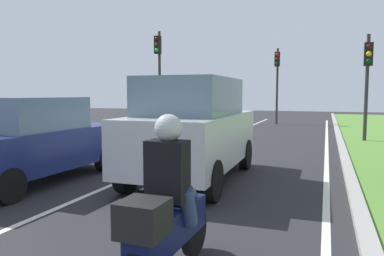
# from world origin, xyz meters

# --- Properties ---
(ground_plane) EXTENTS (60.00, 60.00, 0.00)m
(ground_plane) POSITION_xyz_m (0.00, 14.00, 0.00)
(ground_plane) COLOR #262628
(lane_line_center) EXTENTS (0.12, 32.00, 0.01)m
(lane_line_center) POSITION_xyz_m (-0.70, 14.00, 0.00)
(lane_line_center) COLOR silver
(lane_line_center) RESTS_ON ground
(lane_line_right_edge) EXTENTS (0.12, 32.00, 0.01)m
(lane_line_right_edge) POSITION_xyz_m (3.60, 14.00, 0.00)
(lane_line_right_edge) COLOR silver
(lane_line_right_edge) RESTS_ON ground
(curb_right) EXTENTS (0.24, 48.00, 0.12)m
(curb_right) POSITION_xyz_m (4.10, 14.00, 0.06)
(curb_right) COLOR #9E9B93
(curb_right) RESTS_ON ground
(car_suv_ahead) EXTENTS (2.03, 4.53, 2.28)m
(car_suv_ahead) POSITION_xyz_m (0.77, 9.06, 1.17)
(car_suv_ahead) COLOR #B7BABF
(car_suv_ahead) RESTS_ON ground
(car_sedan_left_lane) EXTENTS (1.93, 4.35, 1.86)m
(car_sedan_left_lane) POSITION_xyz_m (-2.45, 7.69, 0.92)
(car_sedan_left_lane) COLOR navy
(car_sedan_left_lane) RESTS_ON ground
(motorcycle) EXTENTS (0.41, 1.90, 1.01)m
(motorcycle) POSITION_xyz_m (2.08, 4.61, 0.57)
(motorcycle) COLOR #0C143F
(motorcycle) RESTS_ON ground
(rider_person) EXTENTS (0.51, 0.41, 1.16)m
(rider_person) POSITION_xyz_m (2.08, 4.66, 1.19)
(rider_person) COLOR black
(rider_person) RESTS_ON ground
(traffic_light_near_right) EXTENTS (0.32, 0.50, 4.27)m
(traffic_light_near_right) POSITION_xyz_m (5.02, 17.48, 2.84)
(traffic_light_near_right) COLOR #2D2D2D
(traffic_light_near_right) RESTS_ON ground
(traffic_light_overhead_left) EXTENTS (0.32, 0.50, 5.13)m
(traffic_light_overhead_left) POSITION_xyz_m (-4.66, 18.88, 3.46)
(traffic_light_overhead_left) COLOR #2D2D2D
(traffic_light_overhead_left) RESTS_ON ground
(traffic_light_far_median) EXTENTS (0.32, 0.50, 4.79)m
(traffic_light_far_median) POSITION_xyz_m (0.54, 25.38, 3.24)
(traffic_light_far_median) COLOR #2D2D2D
(traffic_light_far_median) RESTS_ON ground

